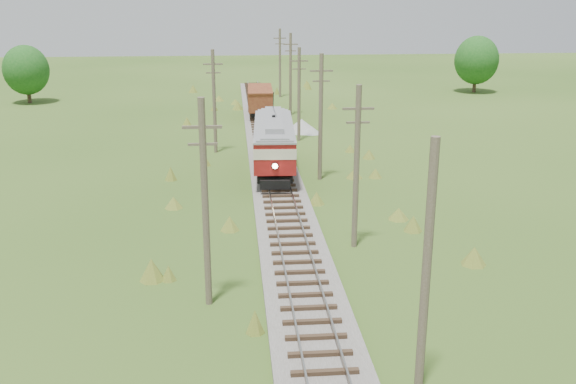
{
  "coord_description": "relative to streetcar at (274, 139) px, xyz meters",
  "views": [
    {
      "loc": [
        -2.94,
        -13.42,
        12.89
      ],
      "look_at": [
        0.0,
        20.74,
        2.28
      ],
      "focal_mm": 40.0,
      "sensor_mm": 36.0,
      "label": 1
    }
  ],
  "objects": [
    {
      "name": "utility_pole_r_2",
      "position": [
        3.3,
        -14.97,
        1.81
      ],
      "size": [
        1.6,
        0.3,
        8.6
      ],
      "color": "brown",
      "rests_on": "ground"
    },
    {
      "name": "gravel_pile",
      "position": [
        3.79,
        14.74,
        -2.03
      ],
      "size": [
        3.44,
        3.65,
        1.25
      ],
      "color": "gray",
      "rests_on": "ground"
    },
    {
      "name": "utility_pole_r_4",
      "position": [
        3.0,
        11.03,
        1.71
      ],
      "size": [
        1.6,
        0.3,
        8.4
      ],
      "color": "brown",
      "rests_on": "ground"
    },
    {
      "name": "utility_pole_r_6",
      "position": [
        3.2,
        37.03,
        1.86
      ],
      "size": [
        1.6,
        0.3,
        8.7
      ],
      "color": "brown",
      "rests_on": "ground"
    },
    {
      "name": "utility_pole_l_b",
      "position": [
        -4.5,
        7.03,
        1.81
      ],
      "size": [
        1.6,
        0.3,
        8.6
      ],
      "color": "brown",
      "rests_on": "ground"
    },
    {
      "name": "utility_pole_r_3",
      "position": [
        3.2,
        -1.97,
        2.01
      ],
      "size": [
        1.6,
        0.3,
        9.0
      ],
      "color": "brown",
      "rests_on": "ground"
    },
    {
      "name": "utility_pole_r_5",
      "position": [
        3.4,
        24.03,
        1.96
      ],
      "size": [
        1.6,
        0.3,
        8.9
      ],
      "color": "brown",
      "rests_on": "ground"
    },
    {
      "name": "tree_mid_b",
      "position": [
        30.0,
        39.03,
        1.71
      ],
      "size": [
        5.88,
        5.88,
        7.57
      ],
      "color": "#38281C",
      "rests_on": "ground"
    },
    {
      "name": "utility_pole_l_a",
      "position": [
        -4.2,
        -20.97,
        2.01
      ],
      "size": [
        1.6,
        0.3,
        9.0
      ],
      "color": "brown",
      "rests_on": "ground"
    },
    {
      "name": "tree_mid_a",
      "position": [
        -28.0,
        35.03,
        1.4
      ],
      "size": [
        5.46,
        5.46,
        7.03
      ],
      "color": "#38281C",
      "rests_on": "ground"
    },
    {
      "name": "railbed_main",
      "position": [
        0.0,
        1.03,
        -2.42
      ],
      "size": [
        3.6,
        96.0,
        0.57
      ],
      "color": "#605B54",
      "rests_on": "ground"
    },
    {
      "name": "utility_pole_r_1",
      "position": [
        3.1,
        -27.97,
        1.78
      ],
      "size": [
        0.3,
        0.3,
        8.8
      ],
      "color": "brown",
      "rests_on": "ground"
    },
    {
      "name": "gondola",
      "position": [
        0.0,
        22.85,
        -0.63
      ],
      "size": [
        2.8,
        8.02,
        2.64
      ],
      "rotation": [
        0.0,
        0.0,
        -0.03
      ],
      "color": "black",
      "rests_on": "ground"
    },
    {
      "name": "streetcar",
      "position": [
        0.0,
        0.0,
        0.0
      ],
      "size": [
        3.49,
        12.39,
        5.62
      ],
      "rotation": [
        0.0,
        0.0,
        -0.05
      ],
      "color": "black",
      "rests_on": "ground"
    }
  ]
}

